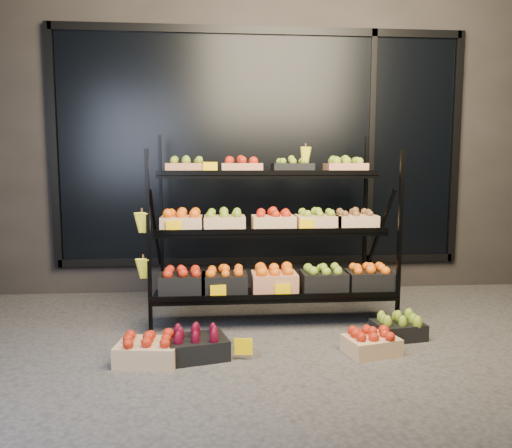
{
  "coord_description": "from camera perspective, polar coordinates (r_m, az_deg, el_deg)",
  "views": [
    {
      "loc": [
        -0.5,
        -3.79,
        1.38
      ],
      "look_at": [
        -0.14,
        0.55,
        0.86
      ],
      "focal_mm": 35.0,
      "sensor_mm": 36.0,
      "label": 1
    }
  ],
  "objects": [
    {
      "name": "ground",
      "position": [
        4.06,
        2.67,
        -13.02
      ],
      "size": [
        24.0,
        24.0,
        0.0
      ],
      "primitive_type": "plane",
      "color": "#514F4C",
      "rests_on": "ground"
    },
    {
      "name": "floor_crate_midleft",
      "position": [
        3.69,
        -6.8,
        -13.49
      ],
      "size": [
        0.49,
        0.41,
        0.21
      ],
      "rotation": [
        0.0,
        0.0,
        0.25
      ],
      "color": "black",
      "rests_on": "ground"
    },
    {
      "name": "building",
      "position": [
        6.41,
        -0.28,
        10.12
      ],
      "size": [
        6.0,
        2.08,
        3.5
      ],
      "color": "#2D2826",
      "rests_on": "ground"
    },
    {
      "name": "tag_floor_a",
      "position": [
        3.64,
        -1.45,
        -14.41
      ],
      "size": [
        0.13,
        0.01,
        0.12
      ],
      "primitive_type": "cube",
      "color": "#F6BD00",
      "rests_on": "ground"
    },
    {
      "name": "floor_crate_midright",
      "position": [
        3.84,
        13.05,
        -12.98
      ],
      "size": [
        0.42,
        0.35,
        0.19
      ],
      "rotation": [
        0.0,
        0.0,
        0.25
      ],
      "color": "#DDB17F",
      "rests_on": "ground"
    },
    {
      "name": "floor_crate_left",
      "position": [
        3.66,
        -12.19,
        -13.78
      ],
      "size": [
        0.46,
        0.37,
        0.21
      ],
      "rotation": [
        0.0,
        0.0,
        -0.14
      ],
      "color": "#DDB17F",
      "rests_on": "ground"
    },
    {
      "name": "floor_crate_right",
      "position": [
        4.21,
        15.93,
        -11.25
      ],
      "size": [
        0.42,
        0.33,
        0.19
      ],
      "rotation": [
        0.0,
        0.0,
        0.15
      ],
      "color": "black",
      "rests_on": "ground"
    },
    {
      "name": "display_rack",
      "position": [
        4.45,
        1.64,
        -0.81
      ],
      "size": [
        2.18,
        1.02,
        1.66
      ],
      "color": "black",
      "rests_on": "ground"
    }
  ]
}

